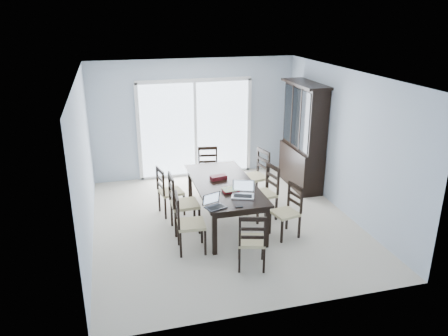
{
  "coord_description": "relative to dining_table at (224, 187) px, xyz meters",
  "views": [
    {
      "loc": [
        -1.8,
        -6.73,
        3.57
      ],
      "look_at": [
        -0.0,
        0.0,
        1.03
      ],
      "focal_mm": 35.0,
      "sensor_mm": 36.0,
      "label": 1
    }
  ],
  "objects": [
    {
      "name": "chair_end_near",
      "position": [
        -0.0,
        -1.54,
        -0.13
      ],
      "size": [
        0.48,
        0.49,
        1.03
      ],
      "rotation": [
        0.0,
        0.0,
        -0.29
      ],
      "color": "black",
      "rests_on": "floor"
    },
    {
      "name": "chair_right_near",
      "position": [
        0.92,
        -0.71,
        -0.13
      ],
      "size": [
        0.47,
        0.46,
        1.02
      ],
      "rotation": [
        0.0,
        0.0,
        1.8
      ],
      "color": "black",
      "rests_on": "floor"
    },
    {
      "name": "game_box",
      "position": [
        -0.05,
        0.2,
        0.11
      ],
      "size": [
        0.3,
        0.19,
        0.07
      ],
      "primitive_type": "cube",
      "rotation": [
        0.0,
        0.0,
        0.17
      ],
      "color": "#460F0E",
      "rests_on": "dining_table"
    },
    {
      "name": "chair_left_near",
      "position": [
        -0.83,
        -0.78,
        -0.09
      ],
      "size": [
        0.46,
        0.44,
        1.11
      ],
      "rotation": [
        0.0,
        0.0,
        -1.64
      ],
      "color": "black",
      "rests_on": "floor"
    },
    {
      "name": "chair_right_mid",
      "position": [
        0.8,
        0.03,
        -0.08
      ],
      "size": [
        0.5,
        0.49,
        1.13
      ],
      "rotation": [
        0.0,
        0.0,
        1.75
      ],
      "color": "black",
      "rests_on": "floor"
    },
    {
      "name": "chair_right_far",
      "position": [
        0.91,
        0.84,
        -0.06
      ],
      "size": [
        0.53,
        0.52,
        1.16
      ],
      "rotation": [
        0.0,
        0.0,
        1.79
      ],
      "color": "black",
      "rests_on": "floor"
    },
    {
      "name": "laptop_dark",
      "position": [
        -0.38,
        -0.93,
        0.13
      ],
      "size": [
        0.35,
        0.3,
        0.21
      ],
      "rotation": [
        0.0,
        0.0,
        0.35
      ],
      "color": "black",
      "rests_on": "dining_table"
    },
    {
      "name": "chair_end_far",
      "position": [
        0.06,
        1.49,
        -0.11
      ],
      "size": [
        0.46,
        0.47,
        1.07
      ],
      "rotation": [
        0.0,
        0.0,
        2.99
      ],
      "color": "black",
      "rests_on": "floor"
    },
    {
      "name": "sliding_door",
      "position": [
        0.0,
        2.48,
        0.41
      ],
      "size": [
        2.52,
        0.05,
        2.18
      ],
      "color": "silver",
      "rests_on": "floor"
    },
    {
      "name": "laptop_silver",
      "position": [
        0.14,
        -0.64,
        0.14
      ],
      "size": [
        0.42,
        0.36,
        0.25
      ],
      "rotation": [
        0.0,
        0.0,
        -0.36
      ],
      "color": "silver",
      "rests_on": "dining_table"
    },
    {
      "name": "back_wall",
      "position": [
        0.0,
        2.5,
        0.63
      ],
      "size": [
        4.5,
        0.02,
        2.6
      ],
      "primitive_type": "cube",
      "color": "#A7B5C7",
      "rests_on": "floor"
    },
    {
      "name": "railing",
      "position": [
        0.0,
        4.5,
        -0.12
      ],
      "size": [
        4.5,
        0.06,
        1.1
      ],
      "primitive_type": "cube",
      "color": "#99999E",
      "rests_on": "balcony"
    },
    {
      "name": "balcony",
      "position": [
        0.0,
        3.5,
        -0.72
      ],
      "size": [
        4.5,
        2.0,
        0.1
      ],
      "primitive_type": "cube",
      "color": "gray",
      "rests_on": "ground"
    },
    {
      "name": "dining_table",
      "position": [
        0.0,
        0.0,
        0.0
      ],
      "size": [
        1.0,
        2.2,
        0.75
      ],
      "color": "black",
      "rests_on": "floor"
    },
    {
      "name": "cell_phone",
      "position": [
        -0.03,
        -1.0,
        0.08
      ],
      "size": [
        0.11,
        0.05,
        0.01
      ],
      "primitive_type": "cube",
      "rotation": [
        0.0,
        0.0,
        0.01
      ],
      "color": "black",
      "rests_on": "dining_table"
    },
    {
      "name": "chair_left_far",
      "position": [
        -0.93,
        0.59,
        -0.12
      ],
      "size": [
        0.47,
        0.46,
        1.05
      ],
      "rotation": [
        0.0,
        0.0,
        -1.38
      ],
      "color": "black",
      "rests_on": "floor"
    },
    {
      "name": "wall_right",
      "position": [
        2.25,
        0.0,
        0.63
      ],
      "size": [
        0.02,
        5.0,
        2.6
      ],
      "primitive_type": "cube",
      "color": "#A7B5C7",
      "rests_on": "floor"
    },
    {
      "name": "chair_left_mid",
      "position": [
        -0.81,
        -0.1,
        -0.05
      ],
      "size": [
        0.46,
        0.45,
        1.18
      ],
      "rotation": [
        0.0,
        0.0,
        -1.55
      ],
      "color": "black",
      "rests_on": "floor"
    },
    {
      "name": "hot_tub",
      "position": [
        -0.4,
        3.49,
        -0.2
      ],
      "size": [
        2.17,
        2.03,
        0.95
      ],
      "rotation": [
        0.0,
        0.0,
        0.25
      ],
      "color": "maroon",
      "rests_on": "balcony"
    },
    {
      "name": "wall_left",
      "position": [
        -2.25,
        0.0,
        0.63
      ],
      "size": [
        0.02,
        5.0,
        2.6
      ],
      "primitive_type": "cube",
      "color": "#A7B5C7",
      "rests_on": "floor"
    },
    {
      "name": "ceiling",
      "position": [
        0.0,
        0.0,
        1.93
      ],
      "size": [
        5.0,
        5.0,
        0.0
      ],
      "primitive_type": "plane",
      "rotation": [
        3.14,
        0.0,
        0.0
      ],
      "color": "white",
      "rests_on": "back_wall"
    },
    {
      "name": "floor",
      "position": [
        0.0,
        0.0,
        -0.67
      ],
      "size": [
        5.0,
        5.0,
        0.0
      ],
      "primitive_type": "plane",
      "color": "#BEB0A3",
      "rests_on": "ground"
    },
    {
      "name": "china_hutch",
      "position": [
        2.02,
        1.25,
        0.4
      ],
      "size": [
        0.5,
        1.38,
        2.2
      ],
      "color": "black",
      "rests_on": "floor"
    },
    {
      "name": "book_stack",
      "position": [
        0.01,
        -0.38,
        0.1
      ],
      "size": [
        0.3,
        0.25,
        0.05
      ],
      "rotation": [
        0.0,
        0.0,
        -0.03
      ],
      "color": "maroon",
      "rests_on": "dining_table"
    }
  ]
}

